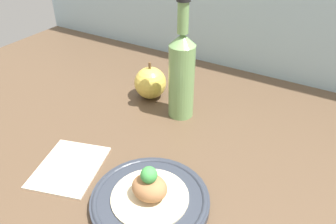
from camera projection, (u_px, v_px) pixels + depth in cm
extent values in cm
cube|color=brown|center=(179.00, 180.00, 68.88)|extent=(180.00, 110.00, 4.00)
cylinder|color=#2D333D|center=(150.00, 201.00, 60.67)|extent=(22.11, 22.11, 1.67)
torus|color=#2D333D|center=(150.00, 199.00, 60.34)|extent=(21.51, 21.51, 1.17)
cylinder|color=beige|center=(150.00, 197.00, 60.09)|extent=(14.38, 14.38, 0.40)
ellipsoid|color=#9E6B42|center=(150.00, 188.00, 58.74)|extent=(6.70, 5.69, 4.47)
sphere|color=green|center=(149.00, 175.00, 56.98)|extent=(3.05, 3.05, 3.05)
cylinder|color=#729E5B|center=(181.00, 82.00, 80.70)|extent=(6.41, 6.41, 19.10)
cone|color=#729E5B|center=(183.00, 39.00, 74.58)|extent=(6.41, 6.41, 2.89)
cylinder|color=#729E5B|center=(183.00, 18.00, 71.78)|extent=(2.56, 2.56, 7.15)
sphere|color=gold|center=(150.00, 83.00, 90.82)|extent=(8.91, 8.91, 8.91)
cylinder|color=brown|center=(150.00, 66.00, 87.95)|extent=(0.71, 0.71, 2.01)
cube|color=beige|center=(69.00, 166.00, 68.93)|extent=(16.53, 18.40, 0.80)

